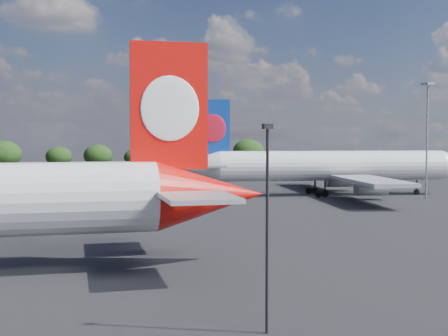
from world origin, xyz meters
name	(u,v)px	position (x,y,z in m)	size (l,w,h in m)	color
china_southern_airliner	(322,167)	(56.59, 58.24, 5.14)	(50.65, 48.60, 16.88)	silver
apron_lamp_post	(267,217)	(10.46, -5.43, 6.30)	(0.55, 0.30, 11.31)	black
floodlight_mast_near	(427,123)	(68.90, 45.53, 12.83)	(1.60, 1.60, 19.40)	gray
horizon_treeline	(6,156)	(15.49, 179.62, 4.04)	(200.66, 17.73, 9.32)	black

